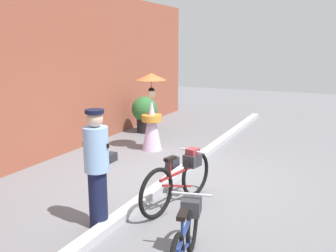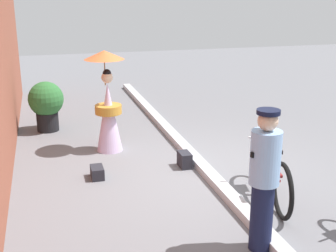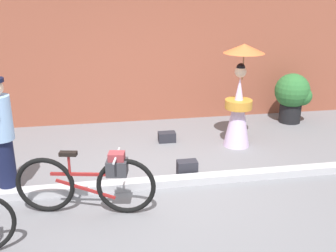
{
  "view_description": "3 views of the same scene",
  "coord_description": "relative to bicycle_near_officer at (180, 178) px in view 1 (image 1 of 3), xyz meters",
  "views": [
    {
      "loc": [
        -6.16,
        -2.79,
        2.51
      ],
      "look_at": [
        0.53,
        0.4,
        0.89
      ],
      "focal_mm": 39.62,
      "sensor_mm": 36.0,
      "label": 1
    },
    {
      "loc": [
        -6.36,
        2.45,
        2.91
      ],
      "look_at": [
        0.25,
        0.58,
        0.8
      ],
      "focal_mm": 47.95,
      "sensor_mm": 36.0,
      "label": 2
    },
    {
      "loc": [
        -0.87,
        -5.31,
        2.86
      ],
      "look_at": [
        0.12,
        0.33,
        0.82
      ],
      "focal_mm": 43.26,
      "sensor_mm": 36.0,
      "label": 3
    }
  ],
  "objects": [
    {
      "name": "backpack_spare",
      "position": [
        1.45,
        0.8,
        -0.31
      ],
      "size": [
        0.31,
        0.18,
        0.26
      ],
      "color": "#26262D",
      "rests_on": "ground_plane"
    },
    {
      "name": "building_wall",
      "position": [
        1.05,
        3.81,
        1.48
      ],
      "size": [
        14.0,
        0.4,
        3.86
      ],
      "primitive_type": "cube",
      "color": "brown",
      "rests_on": "ground_plane"
    },
    {
      "name": "person_officer",
      "position": [
        -1.18,
        0.73,
        0.45
      ],
      "size": [
        0.34,
        0.38,
        1.68
      ],
      "color": "#141938",
      "rests_on": "ground_plane"
    },
    {
      "name": "potted_plant_by_door",
      "position": [
        4.23,
        2.97,
        0.16
      ],
      "size": [
        0.75,
        0.74,
        1.06
      ],
      "color": "black",
      "rests_on": "ground_plane"
    },
    {
      "name": "person_with_parasol",
      "position": [
        2.64,
        1.91,
        0.45
      ],
      "size": [
        0.72,
        0.72,
        1.86
      ],
      "color": "silver",
      "rests_on": "ground_plane"
    },
    {
      "name": "sidewalk_curb",
      "position": [
        1.05,
        0.56,
        -0.39
      ],
      "size": [
        14.0,
        0.2,
        0.12
      ],
      "primitive_type": "cube",
      "color": "#B2B2B7",
      "rests_on": "ground_plane"
    },
    {
      "name": "backpack_on_pavement",
      "position": [
        1.39,
        2.29,
        -0.35
      ],
      "size": [
        0.32,
        0.2,
        0.19
      ],
      "color": "#26262D",
      "rests_on": "ground_plane"
    },
    {
      "name": "bicycle_near_officer",
      "position": [
        0.0,
        0.0,
        0.0
      ],
      "size": [
        1.79,
        0.54,
        0.86
      ],
      "color": "black",
      "rests_on": "ground_plane"
    },
    {
      "name": "ground_plane",
      "position": [
        1.05,
        0.56,
        -0.45
      ],
      "size": [
        30.0,
        30.0,
        0.0
      ],
      "primitive_type": "plane",
      "color": "slate"
    },
    {
      "name": "bicycle_far_side",
      "position": [
        -1.61,
        -0.78,
        -0.02
      ],
      "size": [
        1.73,
        0.55,
        0.83
      ],
      "color": "black",
      "rests_on": "ground_plane"
    }
  ]
}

